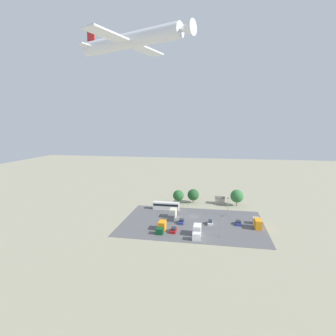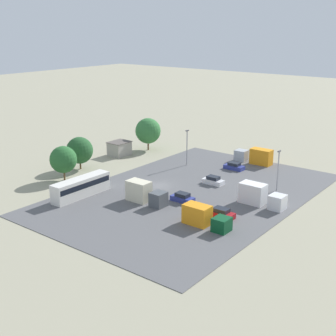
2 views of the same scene
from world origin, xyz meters
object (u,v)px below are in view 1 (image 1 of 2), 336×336
at_px(shed_building, 220,200).
at_px(parked_car_2, 210,223).
at_px(parked_car_0, 238,223).
at_px(airplane, 133,40).
at_px(parked_truck_1, 197,232).
at_px(parked_truck_0, 162,227).
at_px(parked_truck_3, 173,214).
at_px(parked_car_3, 173,230).
at_px(bus, 166,205).
at_px(parked_car_1, 181,221).
at_px(parked_truck_2, 257,223).

xyz_separation_m(shed_building, parked_car_2, (3.97, 28.06, -0.90)).
xyz_separation_m(parked_car_0, airplane, (29.28, 34.98, 56.18)).
bearing_deg(parked_truck_1, airplane, 56.04).
xyz_separation_m(parked_truck_0, parked_truck_1, (-12.79, 2.52, 0.21)).
bearing_deg(parked_truck_1, parked_car_2, -109.64).
bearing_deg(parked_truck_3, parked_car_3, 100.52).
relative_size(bus, parked_car_0, 2.80).
distance_m(parked_car_1, parked_truck_0, 10.42).
relative_size(parked_car_0, parked_truck_1, 0.53).
relative_size(shed_building, bus, 0.41).
xyz_separation_m(bus, parked_truck_0, (-2.79, 23.81, -0.43)).
bearing_deg(parked_car_2, parked_truck_2, -179.08).
relative_size(parked_car_1, parked_truck_0, 0.54).
bearing_deg(parked_car_1, shed_building, -117.22).
bearing_deg(parked_truck_2, shed_building, 115.45).
height_order(shed_building, parked_car_3, shed_building).
relative_size(parked_truck_2, airplane, 0.28).
distance_m(parked_car_0, parked_truck_1, 19.96).
xyz_separation_m(parked_car_0, parked_truck_3, (25.69, -2.42, 1.00)).
bearing_deg(bus, parked_truck_1, 30.61).
bearing_deg(parked_car_1, parked_truck_3, -49.04).
distance_m(shed_building, parked_truck_1, 40.67).
distance_m(parked_car_3, parked_truck_0, 4.45).
xyz_separation_m(parked_truck_2, airplane, (35.92, 33.63, 55.25)).
relative_size(parked_car_1, parked_car_2, 1.01).
bearing_deg(shed_building, parked_truck_3, 51.48).
xyz_separation_m(parked_car_2, parked_truck_1, (4.21, 11.79, 0.95)).
xyz_separation_m(bus, airplane, (-1.04, 47.90, 54.98)).
height_order(parked_truck_0, parked_truck_3, parked_truck_3).
bearing_deg(parked_truck_0, parked_truck_3, -97.90).
bearing_deg(shed_building, parked_truck_1, 78.41).
distance_m(parked_car_3, parked_truck_3, 13.91).
xyz_separation_m(parked_truck_3, airplane, (3.59, 37.40, 55.18)).
bearing_deg(parked_truck_0, parked_car_1, -125.90).
bearing_deg(parked_truck_1, parked_car_0, -137.72).
bearing_deg(parked_car_0, shed_building, 103.97).
xyz_separation_m(parked_car_1, parked_car_2, (-10.90, -0.85, -0.01)).
distance_m(parked_car_0, parked_truck_2, 6.84).
relative_size(bus, parked_car_3, 2.74).
height_order(parked_car_3, parked_truck_3, parked_truck_3).
bearing_deg(parked_truck_2, parked_car_0, 168.53).
bearing_deg(parked_truck_3, parked_truck_0, 82.10).
bearing_deg(parked_car_1, parked_car_3, 78.91).
xyz_separation_m(parked_car_0, parked_truck_0, (27.53, 10.89, 0.77)).
distance_m(shed_building, airplane, 85.67).
relative_size(parked_car_3, airplane, 0.14).
height_order(parked_car_2, airplane, airplane).
height_order(parked_car_1, parked_truck_0, parked_truck_0).
distance_m(bus, airplane, 72.92).
bearing_deg(parked_truck_0, airplane, 85.86).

